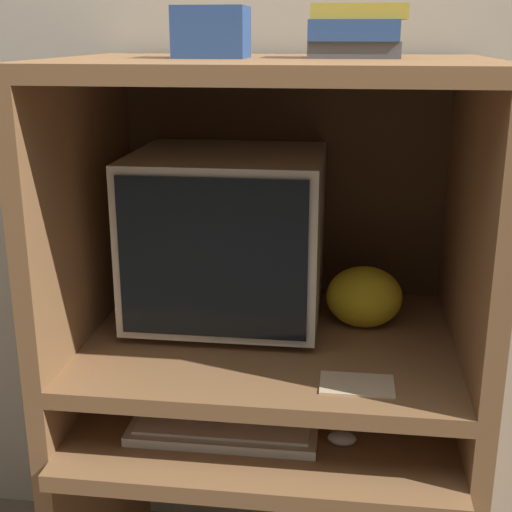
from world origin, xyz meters
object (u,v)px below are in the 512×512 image
(crt_monitor, at_px, (228,235))
(mouse, at_px, (342,438))
(keyboard, at_px, (224,427))
(storage_box, at_px, (212,32))
(book_stack, at_px, (355,31))
(snack_bag, at_px, (364,297))

(crt_monitor, xyz_separation_m, mouse, (0.28, -0.29, -0.35))
(keyboard, distance_m, storage_box, 0.82)
(keyboard, bearing_deg, book_stack, 38.85)
(mouse, relative_size, storage_box, 0.41)
(crt_monitor, height_order, keyboard, crt_monitor)
(crt_monitor, bearing_deg, book_stack, -14.75)
(keyboard, relative_size, snack_bag, 2.25)
(crt_monitor, height_order, snack_bag, crt_monitor)
(snack_bag, relative_size, storage_box, 1.24)
(crt_monitor, bearing_deg, storage_box, -93.96)
(crt_monitor, relative_size, mouse, 7.34)
(snack_bag, distance_m, book_stack, 0.60)
(storage_box, bearing_deg, crt_monitor, 86.04)
(crt_monitor, xyz_separation_m, snack_bag, (0.33, -0.01, -0.14))
(crt_monitor, xyz_separation_m, book_stack, (0.28, -0.07, 0.46))
(crt_monitor, distance_m, storage_box, 0.47)
(book_stack, height_order, storage_box, book_stack)
(crt_monitor, bearing_deg, snack_bag, -1.50)
(snack_bag, bearing_deg, book_stack, -124.93)
(book_stack, bearing_deg, storage_box, -171.64)
(keyboard, distance_m, mouse, 0.25)
(storage_box, bearing_deg, book_stack, 8.36)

